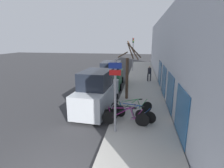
{
  "coord_description": "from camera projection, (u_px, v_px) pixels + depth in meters",
  "views": [
    {
      "loc": [
        2.48,
        -4.14,
        4.28
      ],
      "look_at": [
        0.68,
        6.46,
        1.55
      ],
      "focal_mm": 28.0,
      "sensor_mm": 36.0,
      "label": 1
    }
  ],
  "objects": [
    {
      "name": "ground_plane",
      "position": [
        113.0,
        87.0,
        16.11
      ],
      "size": [
        80.0,
        80.0,
        0.0
      ],
      "primitive_type": "plane",
      "color": "#333335"
    },
    {
      "name": "sidewalk_curb",
      "position": [
        142.0,
        81.0,
        18.35
      ],
      "size": [
        3.2,
        32.0,
        0.15
      ],
      "color": "#9E9B93",
      "rests_on": "ground"
    },
    {
      "name": "building_facade",
      "position": [
        161.0,
        51.0,
        17.21
      ],
      "size": [
        0.23,
        32.0,
        6.5
      ],
      "color": "#B2B7C1",
      "rests_on": "ground"
    },
    {
      "name": "bicycle_0",
      "position": [
        125.0,
        118.0,
        8.59
      ],
      "size": [
        2.35,
        0.44,
        0.95
      ],
      "rotation": [
        0.0,
        0.0,
        1.61
      ],
      "color": "black",
      "rests_on": "sidewalk_curb"
    },
    {
      "name": "pedestrian_near",
      "position": [
        149.0,
        72.0,
        17.74
      ],
      "size": [
        0.41,
        0.35,
        1.58
      ],
      "rotation": [
        0.0,
        0.0,
        -0.09
      ],
      "color": "#333338",
      "rests_on": "sidewalk_curb"
    },
    {
      "name": "signpost",
      "position": [
        115.0,
        94.0,
        7.66
      ],
      "size": [
        0.56,
        0.13,
        3.35
      ],
      "color": "#939399",
      "rests_on": "sidewalk_curb"
    },
    {
      "name": "bicycle_1",
      "position": [
        127.0,
        116.0,
        8.82
      ],
      "size": [
        2.27,
        0.7,
        0.95
      ],
      "rotation": [
        0.0,
        0.0,
        1.31
      ],
      "color": "black",
      "rests_on": "sidewalk_curb"
    },
    {
      "name": "bicycle_3",
      "position": [
        127.0,
        111.0,
        9.51
      ],
      "size": [
        2.0,
        1.22,
        0.88
      ],
      "rotation": [
        0.0,
        0.0,
        1.03
      ],
      "color": "black",
      "rests_on": "sidewalk_curb"
    },
    {
      "name": "bicycle_4",
      "position": [
        133.0,
        108.0,
        9.89
      ],
      "size": [
        2.14,
        1.12,
        0.9
      ],
      "rotation": [
        0.0,
        0.0,
        2.04
      ],
      "color": "black",
      "rests_on": "sidewalk_curb"
    },
    {
      "name": "traffic_light",
      "position": [
        133.0,
        49.0,
        23.22
      ],
      "size": [
        0.2,
        0.3,
        4.5
      ],
      "color": "#939399",
      "rests_on": "sidewalk_curb"
    },
    {
      "name": "parked_car_1",
      "position": [
        111.0,
        75.0,
        16.34
      ],
      "size": [
        2.25,
        4.7,
        2.34
      ],
      "rotation": [
        0.0,
        0.0,
        0.05
      ],
      "color": "#144728",
      "rests_on": "ground"
    },
    {
      "name": "bicycle_2",
      "position": [
        134.0,
        113.0,
        9.18
      ],
      "size": [
        2.2,
        0.8,
        0.88
      ],
      "rotation": [
        0.0,
        0.0,
        1.25
      ],
      "color": "black",
      "rests_on": "sidewalk_curb"
    },
    {
      "name": "parked_car_0",
      "position": [
        97.0,
        92.0,
        10.75
      ],
      "size": [
        2.19,
        4.78,
        2.51
      ],
      "rotation": [
        0.0,
        0.0,
        -0.06
      ],
      "color": "#B2B7BC",
      "rests_on": "ground"
    },
    {
      "name": "street_tree",
      "position": [
        128.0,
        73.0,
        12.21
      ],
      "size": [
        1.69,
        1.47,
        4.06
      ],
      "color": "#4C3828",
      "rests_on": "sidewalk_curb"
    }
  ]
}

